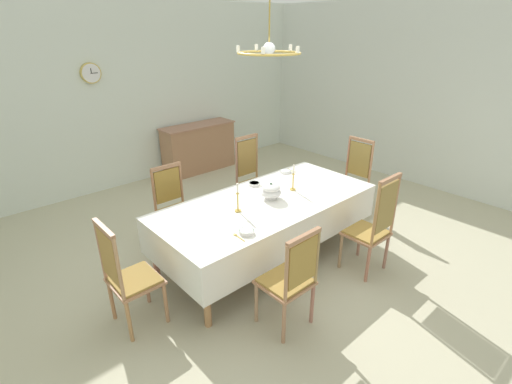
{
  "coord_description": "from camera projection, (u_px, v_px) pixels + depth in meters",
  "views": [
    {
      "loc": [
        -2.7,
        -2.88,
        2.59
      ],
      "look_at": [
        -0.1,
        0.01,
        0.86
      ],
      "focal_mm": 26.11,
      "sensor_mm": 36.0,
      "label": 1
    }
  ],
  "objects": [
    {
      "name": "ground",
      "position": [
        262.0,
        254.0,
        4.66
      ],
      "size": [
        7.24,
        6.55,
        0.04
      ],
      "primitive_type": "cube",
      "color": "#BEB89A"
    },
    {
      "name": "back_wall",
      "position": [
        130.0,
        96.0,
        6.29
      ],
      "size": [
        7.24,
        0.08,
        3.04
      ],
      "primitive_type": "cube",
      "color": "silver",
      "rests_on": "ground"
    },
    {
      "name": "right_wall",
      "position": [
        422.0,
        96.0,
        6.28
      ],
      "size": [
        0.08,
        6.55,
        3.04
      ],
      "primitive_type": "cube",
      "color": "silver",
      "rests_on": "ground"
    },
    {
      "name": "dining_table",
      "position": [
        267.0,
        206.0,
        4.33
      ],
      "size": [
        2.64,
        1.18,
        0.75
      ],
      "color": "#A7764B",
      "rests_on": "ground"
    },
    {
      "name": "tablecloth",
      "position": [
        267.0,
        208.0,
        4.34
      ],
      "size": [
        2.66,
        1.2,
        0.43
      ],
      "color": "white",
      "rests_on": "dining_table"
    },
    {
      "name": "chair_south_a",
      "position": [
        290.0,
        278.0,
        3.31
      ],
      "size": [
        0.44,
        0.42,
        1.04
      ],
      "color": "#A37C5D",
      "rests_on": "ground"
    },
    {
      "name": "chair_north_a",
      "position": [
        175.0,
        205.0,
        4.66
      ],
      "size": [
        0.44,
        0.42,
        1.04
      ],
      "rotation": [
        0.0,
        0.0,
        3.14
      ],
      "color": "#9D724C",
      "rests_on": "ground"
    },
    {
      "name": "chair_south_b",
      "position": [
        373.0,
        225.0,
        4.08
      ],
      "size": [
        0.44,
        0.42,
        1.2
      ],
      "color": "#9E7956",
      "rests_on": "ground"
    },
    {
      "name": "chair_north_b",
      "position": [
        252.0,
        176.0,
        5.45
      ],
      "size": [
        0.44,
        0.42,
        1.17
      ],
      "rotation": [
        0.0,
        0.0,
        3.14
      ],
      "color": "#A37C4A",
      "rests_on": "ground"
    },
    {
      "name": "chair_head_west",
      "position": [
        127.0,
        275.0,
        3.32
      ],
      "size": [
        0.42,
        0.44,
        1.1
      ],
      "rotation": [
        0.0,
        0.0,
        -1.57
      ],
      "color": "#AE7557",
      "rests_on": "ground"
    },
    {
      "name": "chair_head_east",
      "position": [
        353.0,
        178.0,
        5.43
      ],
      "size": [
        0.42,
        0.44,
        1.14
      ],
      "rotation": [
        0.0,
        0.0,
        1.57
      ],
      "color": "#9D794A",
      "rests_on": "ground"
    },
    {
      "name": "soup_tureen",
      "position": [
        271.0,
        191.0,
        4.3
      ],
      "size": [
        0.24,
        0.24,
        0.2
      ],
      "color": "white",
      "rests_on": "tablecloth"
    },
    {
      "name": "candlestick_west",
      "position": [
        238.0,
        200.0,
        3.98
      ],
      "size": [
        0.07,
        0.07,
        0.33
      ],
      "color": "gold",
      "rests_on": "tablecloth"
    },
    {
      "name": "candlestick_east",
      "position": [
        293.0,
        180.0,
        4.51
      ],
      "size": [
        0.07,
        0.07,
        0.33
      ],
      "color": "gold",
      "rests_on": "tablecloth"
    },
    {
      "name": "bowl_near_left",
      "position": [
        247.0,
        232.0,
        3.59
      ],
      "size": [
        0.15,
        0.15,
        0.04
      ],
      "color": "white",
      "rests_on": "tablecloth"
    },
    {
      "name": "bowl_near_right",
      "position": [
        285.0,
        171.0,
        5.11
      ],
      "size": [
        0.16,
        0.16,
        0.03
      ],
      "color": "white",
      "rests_on": "tablecloth"
    },
    {
      "name": "bowl_far_left",
      "position": [
        254.0,
        184.0,
        4.69
      ],
      "size": [
        0.15,
        0.15,
        0.03
      ],
      "color": "white",
      "rests_on": "tablecloth"
    },
    {
      "name": "spoon_primary",
      "position": [
        237.0,
        236.0,
        3.55
      ],
      "size": [
        0.03,
        0.18,
        0.01
      ],
      "rotation": [
        0.0,
        0.0,
        -0.06
      ],
      "color": "gold",
      "rests_on": "tablecloth"
    },
    {
      "name": "spoon_secondary",
      "position": [
        290.0,
        170.0,
        5.2
      ],
      "size": [
        0.03,
        0.18,
        0.01
      ],
      "rotation": [
        0.0,
        0.0,
        -0.07
      ],
      "color": "gold",
      "rests_on": "tablecloth"
    },
    {
      "name": "sideboard",
      "position": [
        199.0,
        148.0,
        7.18
      ],
      "size": [
        1.44,
        0.48,
        0.9
      ],
      "rotation": [
        0.0,
        0.0,
        3.14
      ],
      "color": "#A57353",
      "rests_on": "ground"
    },
    {
      "name": "mounted_clock",
      "position": [
        91.0,
        73.0,
        5.7
      ],
      "size": [
        0.31,
        0.06,
        0.31
      ],
      "color": "#D1B251"
    },
    {
      "name": "chandelier",
      "position": [
        269.0,
        52.0,
        3.65
      ],
      "size": [
        0.64,
        0.63,
        0.66
      ],
      "color": "gold"
    }
  ]
}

